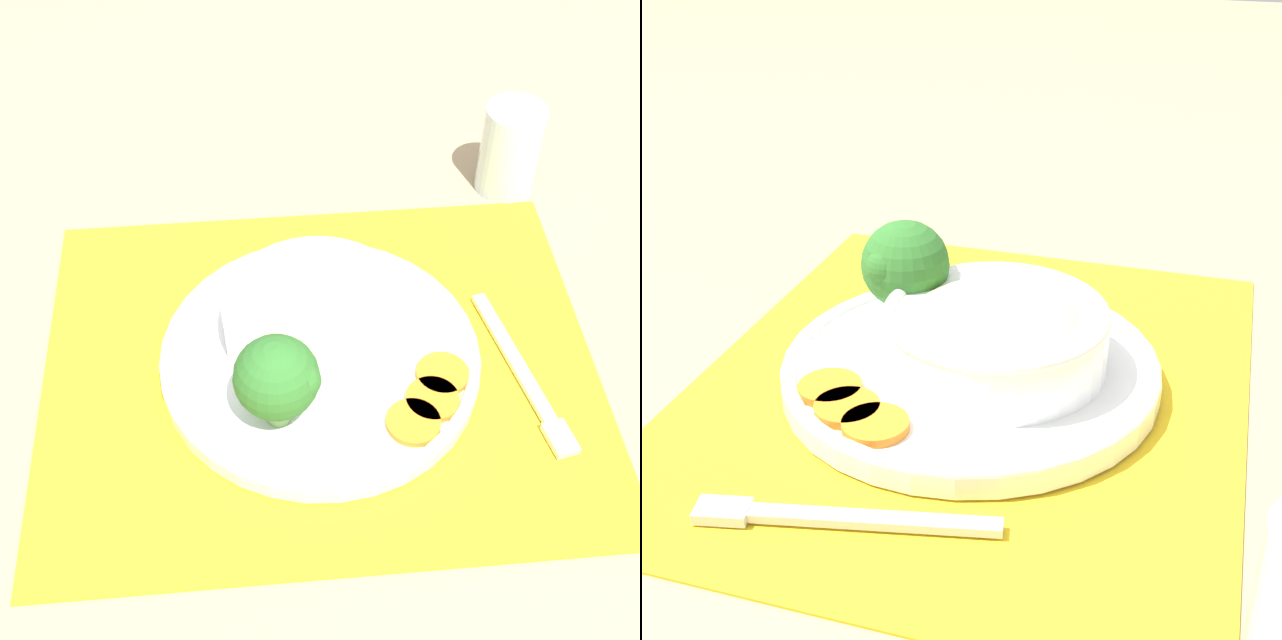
% 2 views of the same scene
% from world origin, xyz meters
% --- Properties ---
extents(ground_plane, '(4.00, 4.00, 0.00)m').
position_xyz_m(ground_plane, '(0.00, 0.00, 0.00)').
color(ground_plane, tan).
extents(placemat, '(0.49, 0.41, 0.00)m').
position_xyz_m(placemat, '(0.00, 0.00, 0.00)').
color(placemat, yellow).
rests_on(placemat, ground_plane).
extents(plate, '(0.28, 0.28, 0.02)m').
position_xyz_m(plate, '(0.00, 0.00, 0.02)').
color(plate, white).
rests_on(plate, placemat).
extents(bowl, '(0.16, 0.16, 0.06)m').
position_xyz_m(bowl, '(0.00, -0.02, 0.05)').
color(bowl, white).
rests_on(bowl, plate).
extents(broccoli_floret, '(0.07, 0.07, 0.09)m').
position_xyz_m(broccoli_floret, '(0.04, 0.06, 0.07)').
color(broccoli_floret, '#759E51').
rests_on(broccoli_floret, plate).
extents(carrot_slice_near, '(0.04, 0.04, 0.01)m').
position_xyz_m(carrot_slice_near, '(-0.07, 0.08, 0.02)').
color(carrot_slice_near, orange).
rests_on(carrot_slice_near, plate).
extents(carrot_slice_middle, '(0.04, 0.04, 0.01)m').
position_xyz_m(carrot_slice_middle, '(-0.09, 0.06, 0.02)').
color(carrot_slice_middle, orange).
rests_on(carrot_slice_middle, plate).
extents(carrot_slice_far, '(0.04, 0.04, 0.01)m').
position_xyz_m(carrot_slice_far, '(-0.10, 0.04, 0.02)').
color(carrot_slice_far, orange).
rests_on(carrot_slice_far, plate).
extents(fork, '(0.05, 0.18, 0.01)m').
position_xyz_m(fork, '(-0.18, 0.05, 0.01)').
color(fork, silver).
rests_on(fork, placemat).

